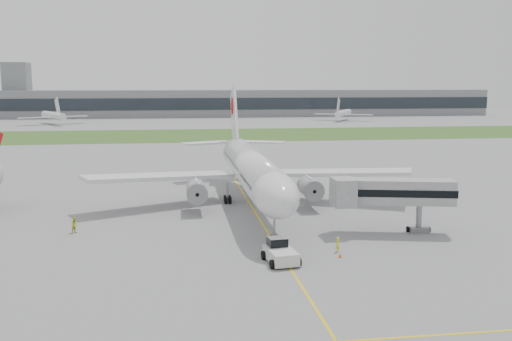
{
  "coord_description": "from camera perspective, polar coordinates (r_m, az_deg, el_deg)",
  "views": [
    {
      "loc": [
        -10.76,
        -75.98,
        17.73
      ],
      "look_at": [
        0.36,
        2.0,
        5.6
      ],
      "focal_mm": 40.0,
      "sensor_mm": 36.0,
      "label": 1
    }
  ],
  "objects": [
    {
      "name": "ground_crew_near",
      "position": [
        61.34,
        8.14,
        -7.35
      ],
      "size": [
        0.7,
        0.69,
        1.62
      ],
      "primitive_type": "imported",
      "rotation": [
        0.0,
        0.0,
        3.89
      ],
      "color": "yellow",
      "rests_on": "ground"
    },
    {
      "name": "jet_bridge",
      "position": [
        69.21,
        13.12,
        -2.14
      ],
      "size": [
        14.58,
        5.96,
        6.65
      ],
      "rotation": [
        0.0,
        0.0,
        -0.22
      ],
      "color": "#A9A8AB",
      "rests_on": "ground"
    },
    {
      "name": "grass_strip",
      "position": [
        197.07,
        -4.96,
        3.56
      ],
      "size": [
        600.0,
        50.0,
        0.02
      ],
      "primitive_type": "cube",
      "color": "#315520",
      "rests_on": "ground"
    },
    {
      "name": "terminal_building",
      "position": [
        306.23,
        -6.14,
        6.7
      ],
      "size": [
        320.0,
        22.3,
        14.0
      ],
      "color": "gray",
      "rests_on": "ground"
    },
    {
      "name": "control_tower",
      "position": [
        318.5,
        -22.59,
        4.9
      ],
      "size": [
        12.0,
        12.0,
        56.0
      ],
      "primitive_type": null,
      "color": "gray",
      "rests_on": "ground"
    },
    {
      "name": "distant_aircraft_right",
      "position": [
        273.47,
        8.71,
        4.94
      ],
      "size": [
        35.57,
        34.31,
        10.45
      ],
      "primitive_type": null,
      "rotation": [
        0.0,
        0.0,
        -0.5
      ],
      "color": "silver",
      "rests_on": "ground"
    },
    {
      "name": "ground_crew_far",
      "position": [
        71.55,
        -17.66,
        -5.23
      ],
      "size": [
        1.15,
        1.17,
        1.9
      ],
      "primitive_type": "imported",
      "rotation": [
        0.0,
        0.0,
        0.83
      ],
      "color": "#B7C921",
      "rests_on": "ground"
    },
    {
      "name": "safety_cone_right",
      "position": [
        59.58,
        8.4,
        -8.4
      ],
      "size": [
        0.36,
        0.36,
        0.5
      ],
      "primitive_type": "cone",
      "color": "#FF560D",
      "rests_on": "ground"
    },
    {
      "name": "apron_markings",
      "position": [
        73.95,
        0.49,
        -5.12
      ],
      "size": [
        70.0,
        70.0,
        0.04
      ],
      "primitive_type": null,
      "color": "yellow",
      "rests_on": "ground"
    },
    {
      "name": "airliner",
      "position": [
        82.45,
        -0.53,
        0.34
      ],
      "size": [
        48.13,
        53.95,
        17.88
      ],
      "color": "silver",
      "rests_on": "ground"
    },
    {
      "name": "ground",
      "position": [
        78.76,
        -0.05,
        -4.26
      ],
      "size": [
        600.0,
        600.0,
        0.0
      ],
      "primitive_type": "plane",
      "color": "#969699",
      "rests_on": "ground"
    },
    {
      "name": "safety_cone_left",
      "position": [
        59.1,
        2.28,
        -8.46
      ],
      "size": [
        0.36,
        0.36,
        0.5
      ],
      "primitive_type": "cone",
      "color": "#FF560D",
      "rests_on": "ground"
    },
    {
      "name": "pushback_tug",
      "position": [
        57.5,
        2.4,
        -8.11
      ],
      "size": [
        3.52,
        4.77,
        2.3
      ],
      "rotation": [
        0.0,
        0.0,
        0.13
      ],
      "color": "silver",
      "rests_on": "ground"
    },
    {
      "name": "distant_aircraft_left",
      "position": [
        260.96,
        -19.56,
        4.36
      ],
      "size": [
        37.66,
        36.25,
        11.1
      ],
      "primitive_type": null,
      "rotation": [
        0.0,
        0.0,
        0.49
      ],
      "color": "silver",
      "rests_on": "ground"
    }
  ]
}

